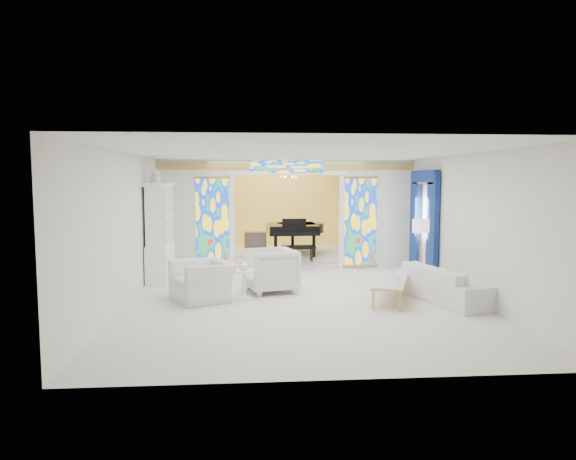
{
  "coord_description": "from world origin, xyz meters",
  "views": [
    {
      "loc": [
        -1.06,
        -12.04,
        2.45
      ],
      "look_at": [
        -0.11,
        0.2,
        1.26
      ],
      "focal_mm": 32.0,
      "sensor_mm": 36.0,
      "label": 1
    }
  ],
  "objects": [
    {
      "name": "gold_curtain_back",
      "position": [
        0.0,
        5.88,
        1.5
      ],
      "size": [
        6.7,
        0.1,
        2.9
      ],
      "primitive_type": "cube",
      "color": "#F1BF53",
      "rests_on": "wall_back"
    },
    {
      "name": "floor_lamp",
      "position": [
        2.88,
        -0.62,
        1.33
      ],
      "size": [
        0.48,
        0.48,
        1.56
      ],
      "rotation": [
        0.0,
        0.0,
        0.3
      ],
      "color": "gold",
      "rests_on": "floor"
    },
    {
      "name": "wall_right",
      "position": [
        3.5,
        0.0,
        1.5
      ],
      "size": [
        0.02,
        12.0,
        3.0
      ],
      "primitive_type": "cube",
      "color": "silver",
      "rests_on": "floor"
    },
    {
      "name": "armchair_left",
      "position": [
        -2.01,
        -1.59,
        0.4
      ],
      "size": [
        1.5,
        1.57,
        0.79
      ],
      "primitive_type": "imported",
      "rotation": [
        0.0,
        0.0,
        -1.12
      ],
      "color": "silver",
      "rests_on": "floor"
    },
    {
      "name": "alcove_platform",
      "position": [
        0.0,
        4.1,
        0.09
      ],
      "size": [
        6.8,
        3.8,
        0.18
      ],
      "primitive_type": "cube",
      "color": "beige",
      "rests_on": "floor"
    },
    {
      "name": "grand_piano",
      "position": [
        0.4,
        3.68,
        0.95
      ],
      "size": [
        1.84,
        2.89,
        1.14
      ],
      "rotation": [
        0.0,
        0.0,
        0.04
      ],
      "color": "black",
      "rests_on": "alcove_platform"
    },
    {
      "name": "stained_glass_left",
      "position": [
        -2.03,
        1.89,
        1.3
      ],
      "size": [
        0.9,
        0.04,
        2.4
      ],
      "primitive_type": "cube",
      "color": "gold",
      "rests_on": "partition_wall"
    },
    {
      "name": "blue_drapes",
      "position": [
        3.4,
        0.7,
        1.58
      ],
      "size": [
        0.14,
        1.85,
        2.65
      ],
      "color": "navy",
      "rests_on": "wall_right"
    },
    {
      "name": "stained_glass_transom",
      "position": [
        0.0,
        1.89,
        2.82
      ],
      "size": [
        2.0,
        0.04,
        0.34
      ],
      "primitive_type": "cube",
      "color": "gold",
      "rests_on": "partition_wall"
    },
    {
      "name": "wall_left",
      "position": [
        -3.5,
        0.0,
        1.5
      ],
      "size": [
        0.02,
        12.0,
        3.0
      ],
      "primitive_type": "cube",
      "color": "silver",
      "rests_on": "floor"
    },
    {
      "name": "vase",
      "position": [
        -1.16,
        -1.55,
        0.71
      ],
      "size": [
        0.24,
        0.24,
        0.21
      ],
      "primitive_type": "imported",
      "rotation": [
        0.0,
        0.0,
        -0.21
      ],
      "color": "white",
      "rests_on": "side_table"
    },
    {
      "name": "china_cabinet",
      "position": [
        -3.22,
        0.6,
        1.17
      ],
      "size": [
        0.56,
        1.46,
        2.72
      ],
      "color": "white",
      "rests_on": "floor"
    },
    {
      "name": "floor",
      "position": [
        0.0,
        0.0,
        0.0
      ],
      "size": [
        12.0,
        12.0,
        0.0
      ],
      "primitive_type": "plane",
      "color": "beige",
      "rests_on": "ground"
    },
    {
      "name": "side_table",
      "position": [
        -1.16,
        -1.55,
        0.4
      ],
      "size": [
        0.62,
        0.62,
        0.6
      ],
      "rotation": [
        0.0,
        0.0,
        -0.35
      ],
      "color": "white",
      "rests_on": "floor"
    },
    {
      "name": "sofa",
      "position": [
        2.95,
        -2.01,
        0.35
      ],
      "size": [
        1.53,
        2.58,
        0.71
      ],
      "primitive_type": "imported",
      "rotation": [
        0.0,
        0.0,
        1.83
      ],
      "color": "white",
      "rests_on": "floor"
    },
    {
      "name": "stained_glass_right",
      "position": [
        2.03,
        1.89,
        1.3
      ],
      "size": [
        0.9,
        0.04,
        2.4
      ],
      "primitive_type": "cube",
      "color": "gold",
      "rests_on": "partition_wall"
    },
    {
      "name": "coffee_table",
      "position": [
        1.86,
        -1.89,
        0.4
      ],
      "size": [
        1.27,
        2.03,
        0.44
      ],
      "rotation": [
        0.0,
        0.0,
        -0.38
      ],
      "color": "white",
      "rests_on": "floor"
    },
    {
      "name": "wall_front",
      "position": [
        0.0,
        -6.0,
        1.5
      ],
      "size": [
        7.0,
        0.02,
        3.0
      ],
      "primitive_type": "cube",
      "color": "silver",
      "rests_on": "floor"
    },
    {
      "name": "tv_console",
      "position": [
        -0.86,
        3.09,
        0.66
      ],
      "size": [
        0.65,
        0.46,
        0.74
      ],
      "rotation": [
        0.0,
        0.0,
        0.03
      ],
      "color": "brown",
      "rests_on": "alcove_platform"
    },
    {
      "name": "ceiling",
      "position": [
        0.0,
        0.0,
        3.0
      ],
      "size": [
        7.0,
        12.0,
        0.02
      ],
      "primitive_type": "cube",
      "color": "white",
      "rests_on": "wall_back"
    },
    {
      "name": "chandelier",
      "position": [
        0.2,
        4.0,
        2.55
      ],
      "size": [
        0.48,
        0.48,
        0.3
      ],
      "primitive_type": "cylinder",
      "color": "gold",
      "rests_on": "ceiling"
    },
    {
      "name": "armchair_right",
      "position": [
        -0.58,
        -0.93,
        0.48
      ],
      "size": [
        1.28,
        1.26,
        0.96
      ],
      "primitive_type": "imported",
      "rotation": [
        0.0,
        0.0,
        -1.31
      ],
      "color": "white",
      "rests_on": "floor"
    },
    {
      "name": "wall_back",
      "position": [
        0.0,
        6.0,
        1.5
      ],
      "size": [
        7.0,
        0.02,
        3.0
      ],
      "primitive_type": "cube",
      "color": "silver",
      "rests_on": "floor"
    },
    {
      "name": "partition_wall",
      "position": [
        0.0,
        2.0,
        1.65
      ],
      "size": [
        7.0,
        0.22,
        3.0
      ],
      "color": "silver",
      "rests_on": "floor"
    }
  ]
}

